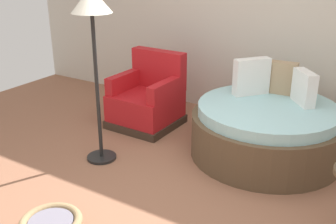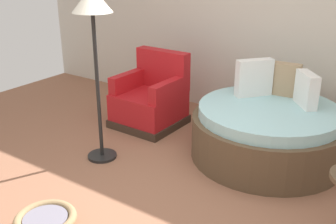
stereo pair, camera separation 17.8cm
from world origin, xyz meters
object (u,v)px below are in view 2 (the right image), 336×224
object	(u,v)px
round_daybed	(267,131)
pet_basket	(46,221)
red_armchair	(151,100)
floor_lamp	(93,17)

from	to	relation	value
round_daybed	pet_basket	size ratio (longest dim) A/B	3.22
round_daybed	red_armchair	xyz separation A→B (m)	(-1.60, 0.02, 0.03)
pet_basket	floor_lamp	distance (m)	1.94
round_daybed	floor_lamp	distance (m)	2.19
red_armchair	pet_basket	xyz separation A→B (m)	(0.59, -2.26, -0.26)
round_daybed	pet_basket	bearing A→B (deg)	-114.22
red_armchair	floor_lamp	world-z (taller)	floor_lamp
red_armchair	floor_lamp	bearing A→B (deg)	-84.18
round_daybed	pet_basket	xyz separation A→B (m)	(-1.01, -2.23, -0.23)
round_daybed	floor_lamp	bearing A→B (deg)	-144.84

